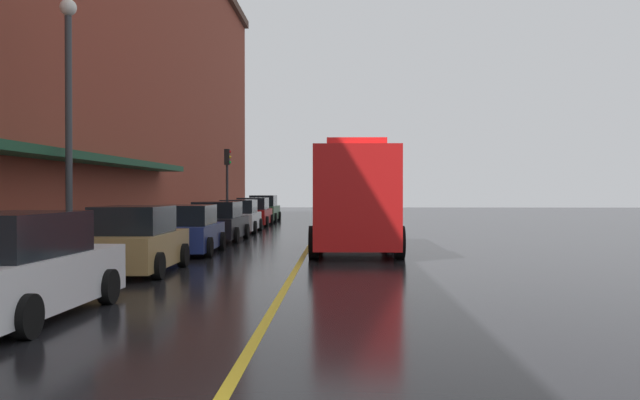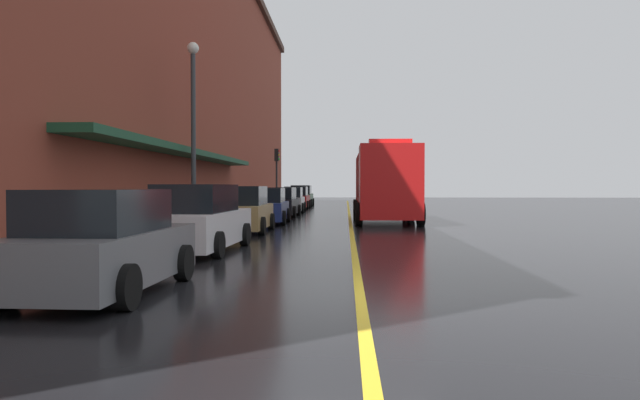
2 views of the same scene
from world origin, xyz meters
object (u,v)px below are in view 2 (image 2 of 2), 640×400
Objects in this scene: parked_car_1 at (199,220)px; parking_meter_1 at (252,198)px; parking_meter_0 at (160,209)px; street_lamp_left at (193,114)px; parked_car_4 at (279,203)px; parked_car_0 at (103,245)px; parked_car_3 at (265,207)px; parked_car_5 at (290,200)px; fire_truck at (385,185)px; parked_car_6 at (296,198)px; parked_car_7 at (302,196)px; traffic_light_near at (277,166)px; parked_car_2 at (242,211)px.

parked_car_1 is 3.69× the size of parking_meter_1.
parked_car_1 is 3.69× the size of parking_meter_0.
street_lamp_left is (-0.60, -10.10, 3.34)m from parking_meter_1.
street_lamp_left is at bearing 170.28° from parked_car_4.
parked_car_3 is (0.14, 17.40, -0.01)m from parked_car_0.
fire_truck is (5.52, -10.02, 0.99)m from parked_car_5.
parked_car_7 is (-0.05, 5.76, 0.04)m from parked_car_6.
fire_truck reaches higher than parked_car_6.
parked_car_1 reaches higher than parked_car_3.
parking_meter_1 is 10.66m from street_lamp_left.
parked_car_3 is 23.24m from parked_car_7.
parking_meter_1 is (-1.37, -17.72, 0.23)m from parked_car_7.
parked_car_1 is at bearing -23.67° from fire_truck.
parked_car_1 reaches higher than parked_car_4.
parked_car_1 reaches higher than parked_car_5.
parking_meter_0 is (-1.45, -16.35, 0.29)m from parked_car_4.
parked_car_5 is at bearing 1.93° from parked_car_1.
parked_car_7 is at bearing 79.08° from traffic_light_near.
street_lamp_left is at bearing 171.64° from parked_car_5.
parked_car_7 is at bearing 1.66° from parked_car_4.
parked_car_6 is 3.30× the size of parking_meter_0.
parking_meter_1 is (-1.42, -11.96, 0.27)m from parked_car_6.
parked_car_1 is 17.34m from parked_car_4.
parking_meter_1 is 0.19× the size of street_lamp_left.
fire_truck is at bearing -126.49° from parked_car_4.
parked_car_4 is at bearing 1.17° from parked_car_0.
parked_car_4 is 10.93m from traffic_light_near.
parked_car_0 is at bearing -177.82° from parked_car_1.
parked_car_7 is 17.77m from parking_meter_1.
parked_car_5 is at bearing 1.10° from parked_car_4.
parked_car_3 is at bearing 1.62° from parked_car_1.
parked_car_3 is 0.95× the size of parked_car_5.
street_lamp_left reaches higher than traffic_light_near.
parked_car_1 is 1.09× the size of parked_car_5.
street_lamp_left is at bearing 18.03° from parked_car_1.
parked_car_7 reaches higher than parking_meter_1.
parked_car_4 is 3.16× the size of parking_meter_1.
parked_car_7 is at bearing -0.99° from parked_car_3.
parked_car_3 is at bearing -179.72° from parked_car_7.
street_lamp_left reaches higher than parked_car_6.
parked_car_1 is at bearing -87.37° from traffic_light_near.
parking_meter_1 is 11.12m from traffic_light_near.
parked_car_6 is (-0.06, 5.91, 0.02)m from parked_car_5.
parked_car_2 is at bearing -82.82° from parking_meter_1.
parked_car_5 is 0.97× the size of parked_car_7.
parking_meter_1 is at bearing 165.22° from parked_car_5.
traffic_light_near is at bearing 15.23° from parked_car_5.
fire_truck is at bearing -165.41° from parked_car_7.
parking_meter_1 is (-7.00, 3.97, -0.70)m from fire_truck.
parked_car_5 is 5.61m from traffic_light_near.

